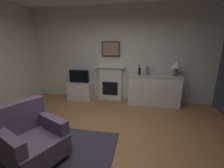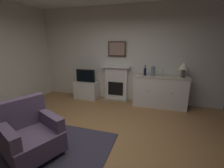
{
  "view_description": "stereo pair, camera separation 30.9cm",
  "coord_description": "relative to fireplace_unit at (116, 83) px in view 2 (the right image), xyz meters",
  "views": [
    {
      "loc": [
        0.71,
        -2.3,
        1.82
      ],
      "look_at": [
        0.15,
        0.63,
        1.0
      ],
      "focal_mm": 24.84,
      "sensor_mm": 36.0,
      "label": 1
    },
    {
      "loc": [
        1.01,
        -2.23,
        1.82
      ],
      "look_at": [
        0.15,
        0.63,
        1.0
      ],
      "focal_mm": 24.84,
      "sensor_mm": 36.0,
      "label": 2
    }
  ],
  "objects": [
    {
      "name": "vase_decorative",
      "position": [
        1.11,
        -0.23,
        0.49
      ],
      "size": [
        0.11,
        0.11,
        0.28
      ],
      "color": "slate",
      "rests_on": "sideboard_cabinet"
    },
    {
      "name": "fireplace_unit",
      "position": [
        0.0,
        0.0,
        0.0
      ],
      "size": [
        0.87,
        0.3,
        1.1
      ],
      "color": "white",
      "rests_on": "ground_plane"
    },
    {
      "name": "table_lamp",
      "position": [
        1.88,
        -0.18,
        0.63
      ],
      "size": [
        0.26,
        0.26,
        0.4
      ],
      "color": "#4C4742",
      "rests_on": "sideboard_cabinet"
    },
    {
      "name": "sideboard_cabinet",
      "position": [
        1.33,
        -0.18,
        -0.1
      ],
      "size": [
        1.49,
        0.49,
        0.89
      ],
      "color": "white",
      "rests_on": "ground_plane"
    },
    {
      "name": "tv_set",
      "position": [
        -0.97,
        -0.19,
        0.21
      ],
      "size": [
        0.62,
        0.07,
        0.4
      ],
      "color": "black",
      "rests_on": "tv_cabinet"
    },
    {
      "name": "wall_rear",
      "position": [
        0.23,
        0.13,
        0.88
      ],
      "size": [
        5.66,
        0.06,
        2.85
      ],
      "primitive_type": "cube",
      "color": "silver",
      "rests_on": "ground_plane"
    },
    {
      "name": "wine_glass_left",
      "position": [
        1.26,
        -0.15,
        0.47
      ],
      "size": [
        0.07,
        0.07,
        0.16
      ],
      "color": "silver",
      "rests_on": "sideboard_cabinet"
    },
    {
      "name": "framed_picture",
      "position": [
        -0.0,
        0.05,
        1.06
      ],
      "size": [
        0.55,
        0.04,
        0.45
      ],
      "color": "#473323"
    },
    {
      "name": "ground_plane",
      "position": [
        0.23,
        -2.36,
        -0.6
      ],
      "size": [
        5.66,
        5.03,
        0.1
      ],
      "primitive_type": "cube",
      "color": "#9E7042",
      "rests_on": "ground"
    },
    {
      "name": "armchair",
      "position": [
        -0.67,
        -2.86,
        -0.17
      ],
      "size": [
        1.05,
        1.03,
        0.92
      ],
      "color": "#604C66",
      "rests_on": "ground_plane"
    },
    {
      "name": "tv_cabinet",
      "position": [
        -0.97,
        -0.16,
        -0.27
      ],
      "size": [
        0.75,
        0.42,
        0.56
      ],
      "color": "white",
      "rests_on": "ground_plane"
    },
    {
      "name": "wine_bottle",
      "position": [
        0.89,
        -0.21,
        0.45
      ],
      "size": [
        0.08,
        0.08,
        0.29
      ],
      "color": "black",
      "rests_on": "sideboard_cabinet"
    },
    {
      "name": "wine_glass_center",
      "position": [
        1.37,
        -0.23,
        0.47
      ],
      "size": [
        0.07,
        0.07,
        0.16
      ],
      "color": "silver",
      "rests_on": "sideboard_cabinet"
    },
    {
      "name": "area_rug",
      "position": [
        -0.48,
        -2.74,
        -0.54
      ],
      "size": [
        2.09,
        1.64,
        0.02
      ],
      "primitive_type": "cube",
      "color": "#383342",
      "rests_on": "ground_plane"
    },
    {
      "name": "potted_plant_fern",
      "position": [
        -1.99,
        -1.86,
        -0.29
      ],
      "size": [
        0.3,
        0.3,
        0.43
      ],
      "color": "silver",
      "rests_on": "ground_plane"
    }
  ]
}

